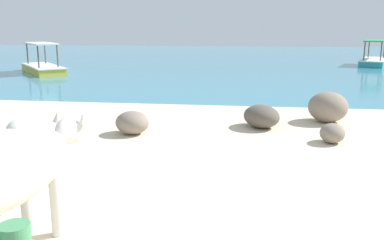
{
  "coord_description": "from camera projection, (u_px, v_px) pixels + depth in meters",
  "views": [
    {
      "loc": [
        0.38,
        -3.34,
        1.99
      ],
      "look_at": [
        -0.49,
        3.0,
        0.55
      ],
      "focal_mm": 39.03,
      "sensor_mm": 36.0,
      "label": 1
    }
  ],
  "objects": [
    {
      "name": "shore_rock_medium",
      "position": [
        132.0,
        123.0,
        7.7
      ],
      "size": [
        0.89,
        0.89,
        0.43
      ],
      "primitive_type": "ellipsoid",
      "rotation": [
        0.0,
        0.0,
        2.34
      ],
      "color": "gray",
      "rests_on": "sand_beach"
    },
    {
      "name": "shore_rock_large",
      "position": [
        332.0,
        133.0,
        7.12
      ],
      "size": [
        0.5,
        0.57,
        0.34
      ],
      "primitive_type": "ellipsoid",
      "rotation": [
        0.0,
        0.0,
        1.4
      ],
      "color": "gray",
      "rests_on": "sand_beach"
    },
    {
      "name": "boat_yellow",
      "position": [
        43.0,
        66.0,
        18.13
      ],
      "size": [
        3.24,
        3.56,
        1.29
      ],
      "rotation": [
        0.0,
        0.0,
        5.41
      ],
      "color": "gold",
      "rests_on": "water_surface"
    },
    {
      "name": "cow",
      "position": [
        8.0,
        170.0,
        3.5
      ],
      "size": [
        0.87,
        2.1,
        1.17
      ],
      "rotation": [
        0.0,
        0.0,
        1.41
      ],
      "color": "beige",
      "rests_on": "sand_beach"
    },
    {
      "name": "shore_rock_small",
      "position": [
        261.0,
        116.0,
        8.2
      ],
      "size": [
        0.94,
        1.04,
        0.44
      ],
      "primitive_type": "ellipsoid",
      "rotation": [
        0.0,
        0.0,
        1.93
      ],
      "color": "brown",
      "rests_on": "sand_beach"
    },
    {
      "name": "water_surface",
      "position": [
        243.0,
        60.0,
        24.98
      ],
      "size": [
        60.0,
        36.0,
        0.03
      ],
      "primitive_type": "cube",
      "color": "teal",
      "rests_on": "ground"
    },
    {
      "name": "boat_teal",
      "position": [
        374.0,
        60.0,
        21.78
      ],
      "size": [
        2.35,
        3.85,
        1.29
      ],
      "rotation": [
        0.0,
        0.0,
        1.22
      ],
      "color": "teal",
      "rests_on": "water_surface"
    },
    {
      "name": "shore_rock_flat",
      "position": [
        328.0,
        107.0,
        8.66
      ],
      "size": [
        0.96,
        1.01,
        0.63
      ],
      "primitive_type": "ellipsoid",
      "rotation": [
        0.0,
        0.0,
        1.37
      ],
      "color": "gray",
      "rests_on": "sand_beach"
    }
  ]
}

